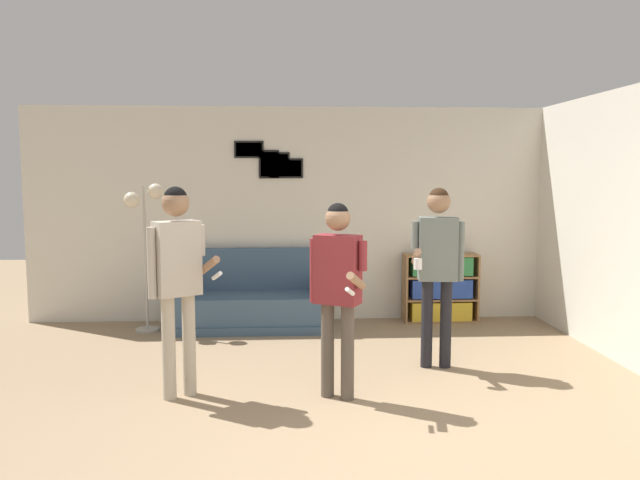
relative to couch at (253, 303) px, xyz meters
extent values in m
plane|color=#937A5B|center=(1.01, -3.66, -0.30)|extent=(20.00, 20.00, 0.00)
cube|color=silver|center=(1.01, 0.41, 1.05)|extent=(7.71, 0.06, 2.70)
cube|color=black|center=(-0.05, 0.37, 1.86)|extent=(0.37, 0.02, 0.21)
cube|color=beige|center=(-0.05, 0.36, 1.86)|extent=(0.32, 0.01, 0.17)
cube|color=black|center=(0.41, 0.37, 1.63)|extent=(0.43, 0.02, 0.25)
cube|color=beige|center=(0.41, 0.36, 1.63)|extent=(0.38, 0.01, 0.20)
cube|color=black|center=(0.19, 0.37, 1.68)|extent=(0.25, 0.02, 0.35)
cube|color=gray|center=(0.19, 0.36, 1.68)|extent=(0.21, 0.01, 0.31)
cube|color=black|center=(0.34, 0.37, 1.71)|extent=(0.22, 0.02, 0.24)
cube|color=#B2B2BC|center=(0.34, 0.36, 1.71)|extent=(0.18, 0.01, 0.19)
cube|color=silver|center=(3.70, -1.64, 1.05)|extent=(0.06, 6.44, 2.70)
cube|color=#3D5670|center=(0.00, -0.06, -0.25)|extent=(1.82, 0.80, 0.10)
cube|color=#3D5670|center=(0.00, -0.06, -0.04)|extent=(1.76, 0.74, 0.32)
cube|color=#3D5670|center=(0.00, 0.27, 0.38)|extent=(1.76, 0.14, 0.52)
cube|color=#3D5670|center=(-0.85, -0.06, 0.21)|extent=(0.12, 0.74, 0.18)
cube|color=#3D5670|center=(0.85, -0.06, 0.21)|extent=(0.12, 0.74, 0.18)
cube|color=olive|center=(1.90, 0.19, 0.13)|extent=(0.02, 0.30, 0.86)
cube|color=olive|center=(2.80, 0.19, 0.13)|extent=(0.02, 0.30, 0.86)
cube|color=olive|center=(2.35, 0.34, 0.13)|extent=(0.93, 0.01, 0.86)
cube|color=olive|center=(2.35, 0.19, -0.29)|extent=(0.88, 0.30, 0.02)
cube|color=olive|center=(2.35, 0.19, 0.54)|extent=(0.88, 0.30, 0.02)
cube|color=olive|center=(2.35, 0.19, -0.02)|extent=(0.88, 0.30, 0.02)
cube|color=olive|center=(2.35, 0.19, 0.27)|extent=(0.88, 0.30, 0.02)
cube|color=gold|center=(2.35, 0.18, -0.16)|extent=(0.76, 0.26, 0.23)
cube|color=#2847A3|center=(2.35, 0.18, 0.12)|extent=(0.76, 0.26, 0.23)
cube|color=#338447|center=(2.35, 0.18, 0.41)|extent=(0.76, 0.26, 0.23)
cylinder|color=#ADA89E|center=(-1.25, -0.12, -0.29)|extent=(0.28, 0.28, 0.03)
cylinder|color=#ADA89E|center=(-1.25, -0.12, 0.57)|extent=(0.03, 0.03, 1.69)
cylinder|color=#ADA89E|center=(-1.18, -0.12, 1.39)|extent=(0.02, 0.16, 0.02)
sphere|color=beige|center=(-1.11, -0.12, 1.36)|extent=(0.18, 0.18, 0.18)
cylinder|color=#ADA89E|center=(-1.32, -0.12, 1.29)|extent=(0.02, 0.16, 0.02)
sphere|color=beige|center=(-1.39, -0.12, 1.26)|extent=(0.18, 0.18, 0.18)
cylinder|color=#B7AD99|center=(-0.57, -2.42, 0.13)|extent=(0.11, 0.11, 0.87)
cylinder|color=#B7AD99|center=(-0.42, -2.33, 0.13)|extent=(0.11, 0.11, 0.87)
cube|color=#BCB2A3|center=(-0.50, -2.38, 0.87)|extent=(0.41, 0.36, 0.61)
sphere|color=#997051|center=(-0.50, -2.38, 1.32)|extent=(0.22, 0.22, 0.22)
sphere|color=black|center=(-0.50, -2.38, 1.36)|extent=(0.19, 0.19, 0.19)
cylinder|color=#BCB2A3|center=(-0.31, -2.26, 1.01)|extent=(0.07, 0.07, 0.26)
cylinder|color=#997051|center=(-0.24, -2.38, 0.81)|extent=(0.22, 0.30, 0.19)
cylinder|color=white|center=(-0.16, -2.50, 0.74)|extent=(0.11, 0.14, 0.09)
cylinder|color=#BCB2A3|center=(-0.68, -2.49, 0.85)|extent=(0.07, 0.07, 0.58)
cylinder|color=brown|center=(0.74, -2.43, 0.10)|extent=(0.11, 0.11, 0.80)
cylinder|color=brown|center=(0.90, -2.51, 0.10)|extent=(0.11, 0.11, 0.80)
cube|color=maroon|center=(0.82, -2.47, 0.78)|extent=(0.41, 0.34, 0.57)
sphere|color=#997051|center=(0.82, -2.47, 1.20)|extent=(0.21, 0.21, 0.21)
sphere|color=black|center=(0.82, -2.47, 1.24)|extent=(0.18, 0.18, 0.18)
cylinder|color=maroon|center=(1.01, -2.57, 0.90)|extent=(0.07, 0.07, 0.24)
cylinder|color=#997051|center=(0.95, -2.69, 0.72)|extent=(0.19, 0.29, 0.18)
cylinder|color=white|center=(0.89, -2.81, 0.66)|extent=(0.10, 0.14, 0.09)
cylinder|color=maroon|center=(0.63, -2.37, 0.76)|extent=(0.07, 0.07, 0.53)
cylinder|color=black|center=(1.75, -1.68, 0.12)|extent=(0.11, 0.11, 0.85)
cylinder|color=black|center=(1.93, -1.70, 0.12)|extent=(0.11, 0.11, 0.85)
cube|color=slate|center=(1.84, -1.69, 0.85)|extent=(0.38, 0.24, 0.60)
sphere|color=#997051|center=(1.84, -1.69, 1.30)|extent=(0.22, 0.22, 0.22)
sphere|color=#382314|center=(1.84, -1.69, 1.34)|extent=(0.19, 0.19, 0.19)
cylinder|color=slate|center=(2.05, -1.71, 0.83)|extent=(0.07, 0.07, 0.57)
cylinder|color=slate|center=(1.63, -1.67, 0.98)|extent=(0.07, 0.07, 0.26)
cylinder|color=#997051|center=(1.61, -1.81, 0.79)|extent=(0.10, 0.31, 0.19)
cylinder|color=white|center=(1.60, -1.95, 0.74)|extent=(0.08, 0.08, 0.10)
camera|label=1|loc=(0.40, -7.49, 1.55)|focal=35.00mm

